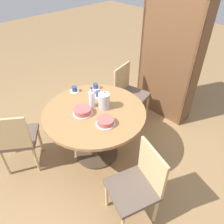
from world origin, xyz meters
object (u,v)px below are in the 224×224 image
(cake_second, at_px, (106,122))
(cake_main, at_px, (83,111))
(cup_a, at_px, (95,87))
(water_bottle, at_px, (92,99))
(coffee_pot, at_px, (104,100))
(cup_b, at_px, (74,89))
(cup_c, at_px, (98,94))
(chair_a, at_px, (138,185))
(chair_b, at_px, (129,92))
(chair_c, at_px, (17,138))
(bookshelf, at_px, (168,61))

(cake_second, bearing_deg, cake_main, -168.76)
(cup_a, bearing_deg, cake_second, -32.36)
(water_bottle, bearing_deg, coffee_pot, 34.50)
(water_bottle, xyz_separation_m, cup_b, (-0.41, 0.04, -0.08))
(cake_second, distance_m, cup_a, 0.73)
(cake_main, relative_size, cup_c, 1.80)
(cup_a, bearing_deg, water_bottle, -46.22)
(cup_c, bearing_deg, coffee_pot, -24.54)
(chair_a, height_order, cup_a, chair_a)
(cup_c, bearing_deg, chair_b, 94.36)
(cake_second, bearing_deg, cup_c, 147.08)
(chair_b, relative_size, cup_b, 6.98)
(chair_c, height_order, cake_main, chair_c)
(bookshelf, bearing_deg, coffee_pot, 90.62)
(bookshelf, distance_m, cup_c, 1.21)
(cake_main, distance_m, cup_b, 0.49)
(chair_a, height_order, cake_main, chair_a)
(bookshelf, bearing_deg, cup_c, 79.83)
(cup_a, relative_size, cup_c, 1.00)
(bookshelf, distance_m, cup_b, 1.43)
(chair_c, distance_m, cake_second, 1.08)
(chair_c, height_order, cup_a, chair_c)
(chair_b, distance_m, bookshelf, 0.73)
(bookshelf, distance_m, water_bottle, 1.37)
(coffee_pot, height_order, cake_second, coffee_pot)
(bookshelf, distance_m, cake_second, 1.50)
(chair_c, bearing_deg, cake_main, -177.73)
(chair_c, relative_size, cake_second, 4.10)
(chair_b, relative_size, bookshelf, 0.46)
(chair_a, xyz_separation_m, cake_second, (-0.63, 0.18, 0.29))
(coffee_pot, bearing_deg, bookshelf, 90.62)
(cup_a, bearing_deg, chair_c, -96.70)
(chair_c, bearing_deg, cup_a, -150.64)
(cake_main, bearing_deg, chair_c, -123.79)
(chair_a, relative_size, cup_b, 6.98)
(chair_a, distance_m, cake_main, 0.99)
(cake_second, height_order, cup_a, cup_a)
(chair_a, relative_size, cup_c, 6.98)
(cake_second, bearing_deg, bookshelf, 99.30)
(water_bottle, bearing_deg, chair_b, 100.53)
(bookshelf, relative_size, coffee_pot, 8.19)
(water_bottle, height_order, cup_a, water_bottle)
(chair_b, height_order, cup_c, chair_b)
(cup_a, relative_size, cup_b, 1.00)
(cake_main, distance_m, cake_second, 0.32)
(chair_b, xyz_separation_m, cup_b, (-0.25, -0.80, 0.28))
(chair_a, bearing_deg, cup_c, 175.41)
(chair_a, relative_size, cup_a, 6.98)
(cup_b, bearing_deg, bookshelf, 68.77)
(water_bottle, bearing_deg, cake_main, -78.67)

